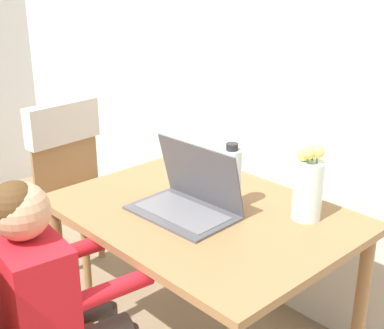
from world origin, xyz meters
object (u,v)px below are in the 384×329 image
object	(u,v)px
person_seated	(48,293)
water_bottle	(231,178)
laptop	(190,197)
flower_vase	(308,185)
chair_spare	(74,165)

from	to	relation	value
person_seated	water_bottle	world-z (taller)	person_seated
laptop	person_seated	bearing A→B (deg)	-93.04
laptop	flower_vase	size ratio (longest dim) A/B	1.40
water_bottle	chair_spare	bearing A→B (deg)	-176.68
laptop	flower_vase	bearing A→B (deg)	36.84
laptop	water_bottle	xyz separation A→B (m)	(0.08, 0.13, 0.06)
chair_spare	laptop	bearing A→B (deg)	-98.51
flower_vase	water_bottle	world-z (taller)	flower_vase
chair_spare	water_bottle	xyz separation A→B (m)	(1.02, 0.06, 0.22)
water_bottle	flower_vase	bearing A→B (deg)	28.67
laptop	flower_vase	distance (m)	0.42
laptop	water_bottle	distance (m)	0.17
water_bottle	person_seated	bearing A→B (deg)	-97.25
person_seated	flower_vase	size ratio (longest dim) A/B	3.65
chair_spare	water_bottle	size ratio (longest dim) A/B	3.68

